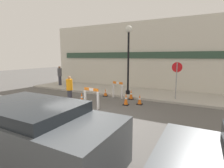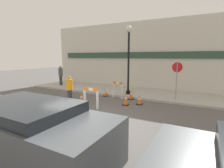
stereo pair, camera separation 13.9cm
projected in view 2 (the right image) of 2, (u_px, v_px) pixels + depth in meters
The scene contains 15 objects.
ground_plane at pixel (85, 120), 7.42m from camera, with size 60.00×60.00×0.00m, color #565451.
sidewalk_slab at pixel (137, 93), 12.83m from camera, with size 18.00×3.50×0.13m.
storefront_facade at pixel (146, 56), 14.00m from camera, with size 18.00×0.22×5.50m.
streetlamp_post at pixel (129, 50), 11.58m from camera, with size 0.44×0.44×4.56m.
stop_sign at pixel (177, 75), 10.34m from camera, with size 0.60×0.06×2.23m.
barricade_0 at pixel (118, 89), 11.39m from camera, with size 0.80×0.30×1.07m.
barricade_1 at pixel (91, 97), 9.14m from camera, with size 0.93×0.21×1.08m.
traffic_cone_0 at pixel (139, 100), 9.84m from camera, with size 0.30×0.30×0.58m.
traffic_cone_1 at pixel (126, 99), 9.72m from camera, with size 0.30×0.30×0.68m.
traffic_cone_2 at pixel (82, 98), 10.06m from camera, with size 0.30×0.30×0.67m.
traffic_cone_3 at pixel (131, 95), 11.04m from camera, with size 0.30×0.30×0.64m.
traffic_cone_4 at pixel (106, 93), 11.94m from camera, with size 0.30×0.30×0.51m.
person_worker at pixel (70, 88), 10.20m from camera, with size 0.51×0.51×1.58m.
person_pedestrian at pixel (61, 75), 15.71m from camera, with size 0.40×0.40×1.71m.
parked_car_1 at pixel (27, 130), 4.23m from camera, with size 4.58×2.01×1.62m.
Camera 2 is at (4.41, -5.67, 2.69)m, focal length 28.00 mm.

